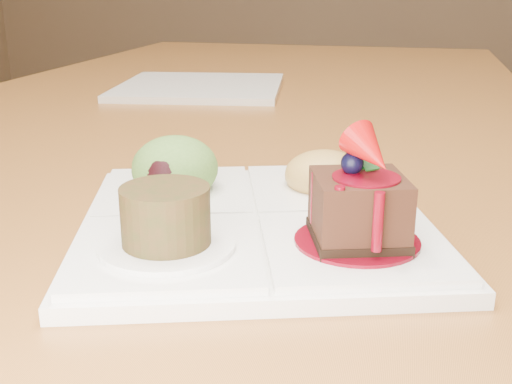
# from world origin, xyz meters

# --- Properties ---
(dining_table) EXTENTS (1.00, 1.80, 0.75)m
(dining_table) POSITION_xyz_m (0.00, 0.00, 0.68)
(dining_table) COLOR #9C5D28
(dining_table) RESTS_ON ground
(sampler_plate) EXTENTS (0.35, 0.35, 0.11)m
(sampler_plate) POSITION_xyz_m (0.17, -0.62, 0.77)
(sampler_plate) COLOR white
(sampler_plate) RESTS_ON dining_table
(second_plate) EXTENTS (0.33, 0.33, 0.01)m
(second_plate) POSITION_xyz_m (-0.09, 0.03, 0.76)
(second_plate) COLOR white
(second_plate) RESTS_ON dining_table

